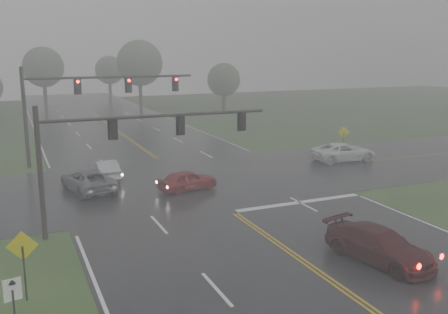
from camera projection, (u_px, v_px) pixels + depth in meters
name	position (u px, v px, depth m)	size (l,w,h in m)	color
main_road	(198.00, 188.00, 33.68)	(18.00, 160.00, 0.02)	black
cross_street	(188.00, 181.00, 35.47)	(120.00, 14.00, 0.02)	black
stop_bar	(300.00, 203.00, 30.41)	(8.50, 0.50, 0.01)	white
sedan_maroon	(378.00, 261.00, 21.96)	(2.08, 5.13, 1.49)	#380A0D
sedan_red	(188.00, 190.00, 33.12)	(1.61, 4.00, 1.36)	maroon
sedan_silver	(106.00, 179.00, 36.05)	(1.47, 4.23, 1.39)	#B5B7BE
car_grey	(88.00, 191.00, 32.92)	(2.40, 5.21, 1.45)	#5B5E63
pickup_white	(343.00, 161.00, 41.92)	(2.50, 5.43, 1.51)	white
signal_gantry_near	(117.00, 141.00, 25.07)	(12.05, 0.29, 6.58)	black
signal_gantry_far	(80.00, 96.00, 40.09)	(13.85, 0.40, 7.90)	black
sign_diamond_west	(23.00, 254.00, 18.17)	(1.12, 0.25, 2.71)	black
sign_arrow_white	(13.00, 301.00, 15.08)	(0.53, 0.15, 2.41)	black
sign_diamond_east	(344.00, 136.00, 43.35)	(1.11, 0.25, 2.70)	black
tree_ne_a	(140.00, 63.00, 79.99)	(7.34, 7.34, 10.79)	#31281F
tree_n_mid	(43.00, 67.00, 81.98)	(6.64, 6.64, 9.75)	#31281F
tree_e_near	(224.00, 80.00, 74.58)	(4.97, 4.97, 7.30)	#31281F
tree_n_far	(109.00, 70.00, 97.13)	(5.53, 5.53, 8.12)	#31281F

